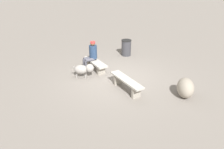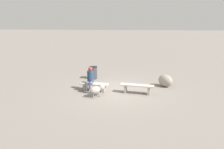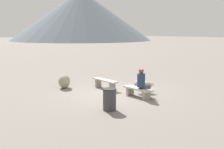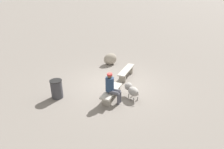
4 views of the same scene
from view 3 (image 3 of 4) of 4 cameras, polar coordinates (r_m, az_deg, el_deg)
The scene contains 8 objects.
ground at distance 12.95m, azimuth 0.50°, elevation -4.08°, with size 210.00×210.00×0.06m, color gray.
bench_left at distance 13.83m, azimuth -1.48°, elevation -1.64°, with size 1.76×0.54×0.48m.
bench_right at distance 12.20m, azimuth 5.46°, elevation -3.41°, with size 1.57×0.58×0.42m.
seated_person at distance 12.02m, azimuth 6.41°, elevation -1.46°, with size 0.39×0.66×1.29m.
dog at distance 13.00m, azimuth 6.59°, elevation -2.22°, with size 0.76×0.79×0.61m.
trash_bin at distance 10.15m, azimuth -0.52°, elevation -5.26°, with size 0.52×0.52×0.83m.
boulder at distance 14.22m, azimuth -10.01°, elevation -1.43°, with size 0.59×0.87×0.71m, color gray.
distant_peak_2 at distance 83.55m, azimuth -6.50°, elevation 12.26°, with size 41.87×41.87×14.74m, color slate.
Camera 3 is at (8.98, -8.84, 2.97)m, focal length 43.46 mm.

